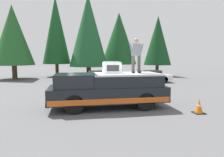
{
  "coord_description": "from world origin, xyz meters",
  "views": [
    {
      "loc": [
        -9.57,
        1.88,
        2.43
      ],
      "look_at": [
        0.44,
        0.03,
        1.35
      ],
      "focal_mm": 32.63,
      "sensor_mm": 36.0,
      "label": 1
    }
  ],
  "objects_px": {
    "pickup_truck": "(108,90)",
    "person_on_truck_bed": "(136,54)",
    "parked_car_white": "(149,76)",
    "parked_car_black": "(99,77)",
    "traffic_cone": "(199,107)",
    "compressor_unit": "(112,67)"
  },
  "relations": [
    {
      "from": "pickup_truck",
      "to": "person_on_truck_bed",
      "type": "height_order",
      "value": "person_on_truck_bed"
    },
    {
      "from": "pickup_truck",
      "to": "parked_car_white",
      "type": "relative_size",
      "value": 1.35
    },
    {
      "from": "pickup_truck",
      "to": "parked_car_black",
      "type": "xyz_separation_m",
      "value": [
        9.06,
        -0.63,
        -0.29
      ]
    },
    {
      "from": "person_on_truck_bed",
      "to": "traffic_cone",
      "type": "bearing_deg",
      "value": -127.64
    },
    {
      "from": "person_on_truck_bed",
      "to": "traffic_cone",
      "type": "height_order",
      "value": "person_on_truck_bed"
    },
    {
      "from": "compressor_unit",
      "to": "traffic_cone",
      "type": "relative_size",
      "value": 1.35
    },
    {
      "from": "compressor_unit",
      "to": "pickup_truck",
      "type": "bearing_deg",
      "value": 128.81
    },
    {
      "from": "parked_car_black",
      "to": "person_on_truck_bed",
      "type": "bearing_deg",
      "value": -175.09
    },
    {
      "from": "compressor_unit",
      "to": "person_on_truck_bed",
      "type": "relative_size",
      "value": 0.5
    },
    {
      "from": "person_on_truck_bed",
      "to": "parked_car_black",
      "type": "height_order",
      "value": "person_on_truck_bed"
    },
    {
      "from": "pickup_truck",
      "to": "compressor_unit",
      "type": "bearing_deg",
      "value": -51.19
    },
    {
      "from": "compressor_unit",
      "to": "parked_car_black",
      "type": "xyz_separation_m",
      "value": [
        8.88,
        -0.41,
        -1.35
      ]
    },
    {
      "from": "pickup_truck",
      "to": "compressor_unit",
      "type": "height_order",
      "value": "compressor_unit"
    },
    {
      "from": "parked_car_white",
      "to": "parked_car_black",
      "type": "bearing_deg",
      "value": 87.86
    },
    {
      "from": "pickup_truck",
      "to": "parked_car_white",
      "type": "xyz_separation_m",
      "value": [
        8.88,
        -5.48,
        -0.29
      ]
    },
    {
      "from": "compressor_unit",
      "to": "parked_car_white",
      "type": "xyz_separation_m",
      "value": [
        8.7,
        -5.26,
        -1.35
      ]
    },
    {
      "from": "person_on_truck_bed",
      "to": "parked_car_white",
      "type": "relative_size",
      "value": 0.41
    },
    {
      "from": "parked_car_black",
      "to": "traffic_cone",
      "type": "height_order",
      "value": "parked_car_black"
    },
    {
      "from": "compressor_unit",
      "to": "parked_car_black",
      "type": "bearing_deg",
      "value": -2.65
    },
    {
      "from": "pickup_truck",
      "to": "person_on_truck_bed",
      "type": "relative_size",
      "value": 3.28
    },
    {
      "from": "pickup_truck",
      "to": "parked_car_black",
      "type": "bearing_deg",
      "value": -4.0
    },
    {
      "from": "person_on_truck_bed",
      "to": "parked_car_black",
      "type": "xyz_separation_m",
      "value": [
        9.01,
        0.77,
        -1.97
      ]
    }
  ]
}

